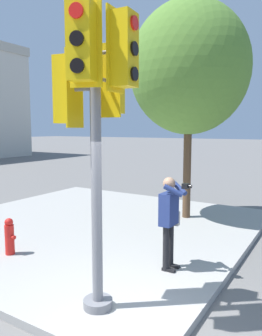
{
  "coord_description": "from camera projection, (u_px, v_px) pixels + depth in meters",
  "views": [
    {
      "loc": [
        -3.2,
        -1.92,
        2.67
      ],
      "look_at": [
        1.49,
        0.98,
        2.0
      ],
      "focal_mm": 35.0,
      "sensor_mm": 36.0,
      "label": 1
    }
  ],
  "objects": [
    {
      "name": "street_tree",
      "position": [
        189.0,
        69.0,
        8.92
      ],
      "size": [
        3.27,
        3.27,
        5.96
      ],
      "color": "brown",
      "rests_on": "sidewalk_corner"
    },
    {
      "name": "traffic_signal_pole",
      "position": [
        96.0,
        96.0,
        4.3
      ],
      "size": [
        1.2,
        1.2,
        4.62
      ],
      "color": "slate",
      "rests_on": "sidewalk_corner"
    },
    {
      "name": "fire_hydrant",
      "position": [
        10.0,
        236.0,
        6.6
      ],
      "size": [
        0.18,
        0.24,
        0.75
      ],
      "color": "red",
      "rests_on": "sidewalk_corner"
    },
    {
      "name": "sidewalk_corner",
      "position": [
        90.0,
        226.0,
        8.8
      ],
      "size": [
        8.0,
        8.0,
        0.14
      ],
      "color": "#9E9B96",
      "rests_on": "ground_plane"
    },
    {
      "name": "person_photographer",
      "position": [
        170.0,
        214.0,
        5.85
      ],
      "size": [
        0.58,
        0.54,
        1.68
      ],
      "color": "black",
      "rests_on": "sidewalk_corner"
    }
  ]
}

